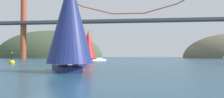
# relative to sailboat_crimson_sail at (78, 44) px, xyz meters

# --- Properties ---
(ground_plane) EXTENTS (360.00, 360.00, 0.00)m
(ground_plane) POSITION_rel_sailboat_crimson_sail_xyz_m (3.54, -21.77, -3.66)
(ground_plane) COLOR navy
(headland_left) EXTENTS (71.42, 44.00, 35.22)m
(headland_left) POSITION_rel_sailboat_crimson_sail_xyz_m (-51.46, 113.23, -3.66)
(headland_left) COLOR #425138
(headland_left) RESTS_ON ground_plane
(suspension_bridge) EXTENTS (139.26, 6.00, 44.84)m
(suspension_bridge) POSITION_rel_sailboat_crimson_sail_xyz_m (3.54, 73.23, 16.03)
(suspension_bridge) COLOR #A34228
(suspension_bridge) RESTS_ON ground_plane
(sailboat_crimson_sail) EXTENTS (6.24, 5.83, 7.64)m
(sailboat_crimson_sail) POSITION_rel_sailboat_crimson_sail_xyz_m (0.00, 0.00, 0.00)
(sailboat_crimson_sail) COLOR #191E4C
(sailboat_crimson_sail) RESTS_ON ground_plane
(sailboat_red_spinnaker) EXTENTS (8.03, 8.25, 10.14)m
(sailboat_red_spinnaker) POSITION_rel_sailboat_crimson_sail_xyz_m (-5.55, 31.51, 1.18)
(sailboat_red_spinnaker) COLOR white
(sailboat_red_spinnaker) RESTS_ON ground_plane
(sailboat_navy_sail) EXTENTS (7.48, 9.84, 11.45)m
(sailboat_navy_sail) POSITION_rel_sailboat_crimson_sail_xyz_m (3.15, -14.90, 1.72)
(sailboat_navy_sail) COLOR #191E4C
(sailboat_navy_sail) RESTS_ON ground_plane
(channel_buoy) EXTENTS (1.10, 1.10, 2.64)m
(channel_buoy) POSITION_rel_sailboat_crimson_sail_xyz_m (-15.76, 6.58, -3.29)
(channel_buoy) COLOR gold
(channel_buoy) RESTS_ON ground_plane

